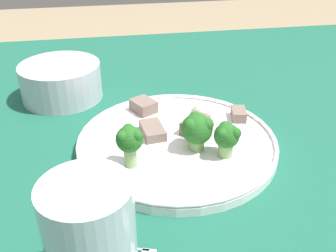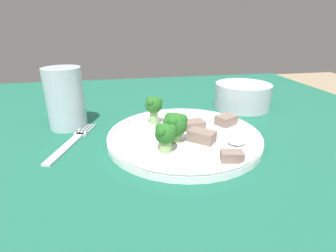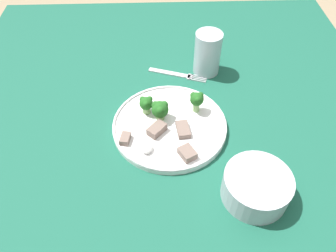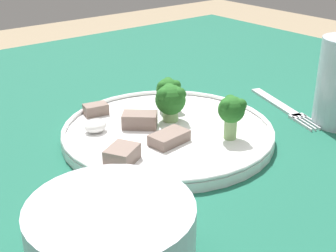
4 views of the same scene
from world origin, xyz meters
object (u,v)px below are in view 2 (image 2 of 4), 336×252
Objects in this scene: cream_bowl at (242,96)px; drinking_glass at (66,102)px; dinner_plate at (184,136)px; fork at (72,142)px.

drinking_glass reaches higher than cream_bowl.
dinner_plate is 0.21m from fork.
drinking_glass is at bearing 152.69° from dinner_plate.
dinner_plate is 0.26m from cream_bowl.
cream_bowl is (0.19, 0.17, 0.02)m from dinner_plate.
drinking_glass is (-0.02, 0.09, 0.05)m from fork.
dinner_plate is at bearing -139.19° from cream_bowl.
cream_bowl is 0.42m from drinking_glass.
drinking_glass is at bearing 101.07° from fork.
dinner_plate is 2.27× the size of drinking_glass.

